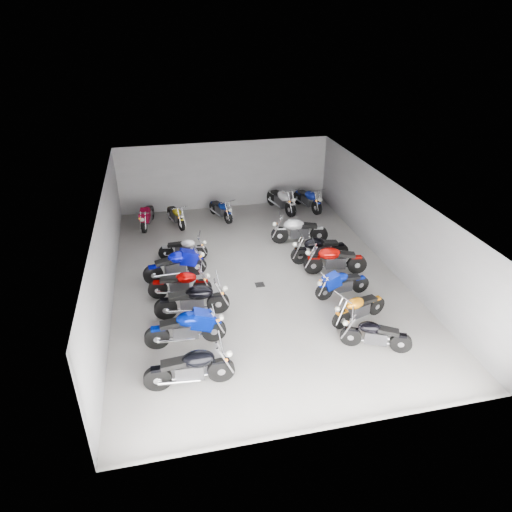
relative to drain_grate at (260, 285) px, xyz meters
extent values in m
plane|color=gray|center=(0.00, 0.50, -0.01)|extent=(14.00, 14.00, 0.00)
cube|color=gray|center=(0.00, 7.50, 1.59)|extent=(10.00, 0.10, 3.20)
cube|color=gray|center=(-5.00, 0.50, 1.59)|extent=(0.10, 14.00, 3.20)
cube|color=gray|center=(5.00, 0.50, 1.59)|extent=(0.10, 14.00, 3.20)
cube|color=black|center=(0.00, 0.50, 3.21)|extent=(10.00, 14.00, 0.04)
cube|color=black|center=(0.00, 0.00, 0.00)|extent=(0.32, 0.32, 0.01)
cylinder|color=black|center=(-2.03, -4.39, 0.35)|extent=(0.71, 0.16, 0.71)
cylinder|color=black|center=(-3.64, -4.35, 0.35)|extent=(0.71, 0.18, 0.71)
cube|color=#2D2D30|center=(-2.83, -4.37, 0.46)|extent=(0.73, 0.35, 0.44)
ellipsoid|color=black|center=(-2.59, -4.38, 0.82)|extent=(0.76, 0.46, 0.40)
cube|color=black|center=(-3.19, -4.36, 0.77)|extent=(0.68, 0.33, 0.20)
cylinder|color=black|center=(-1.99, -2.70, 0.35)|extent=(0.72, 0.15, 0.71)
cylinder|color=black|center=(-3.61, -2.69, 0.35)|extent=(0.72, 0.17, 0.71)
cube|color=#2D2D30|center=(-2.80, -2.70, 0.46)|extent=(0.73, 0.34, 0.45)
ellipsoid|color=#00128C|center=(-2.55, -2.70, 0.82)|extent=(0.76, 0.45, 0.40)
cube|color=black|center=(-3.15, -2.69, 0.77)|extent=(0.68, 0.32, 0.20)
cylinder|color=black|center=(-1.66, -1.35, 0.36)|extent=(0.73, 0.16, 0.72)
cylinder|color=black|center=(-3.30, -1.31, 0.36)|extent=(0.73, 0.19, 0.72)
cube|color=#2D2D30|center=(-2.48, -1.33, 0.47)|extent=(0.74, 0.35, 0.45)
ellipsoid|color=black|center=(-2.23, -1.34, 0.83)|extent=(0.78, 0.47, 0.41)
cube|color=black|center=(-2.84, -1.32, 0.78)|extent=(0.69, 0.33, 0.21)
cylinder|color=black|center=(-2.05, -0.29, 0.32)|extent=(0.66, 0.23, 0.65)
cylinder|color=black|center=(-3.51, -0.07, 0.32)|extent=(0.66, 0.25, 0.65)
cube|color=#2D2D30|center=(-2.78, -0.18, 0.42)|extent=(0.70, 0.40, 0.41)
ellipsoid|color=#8B0101|center=(-2.56, -0.21, 0.74)|extent=(0.74, 0.50, 0.37)
cube|color=black|center=(-3.10, -0.13, 0.70)|extent=(0.65, 0.37, 0.18)
cylinder|color=black|center=(-2.07, 1.21, 0.35)|extent=(0.72, 0.26, 0.70)
cylinder|color=black|center=(-3.64, 0.93, 0.35)|extent=(0.72, 0.29, 0.70)
cube|color=#2D2D30|center=(-2.86, 1.07, 0.45)|extent=(0.76, 0.45, 0.44)
ellipsoid|color=#050998|center=(-2.62, 1.11, 0.81)|extent=(0.81, 0.56, 0.39)
cube|color=black|center=(-3.20, 1.01, 0.76)|extent=(0.71, 0.42, 0.20)
cylinder|color=black|center=(-1.83, 2.39, 0.28)|extent=(0.59, 0.21, 0.58)
cylinder|color=black|center=(-3.12, 2.60, 0.28)|extent=(0.59, 0.23, 0.58)
cube|color=#2D2D30|center=(-2.47, 2.49, 0.37)|extent=(0.62, 0.36, 0.36)
ellipsoid|color=silver|center=(-2.28, 2.46, 0.66)|extent=(0.67, 0.46, 0.33)
cube|color=black|center=(-2.76, 2.54, 0.63)|extent=(0.59, 0.34, 0.16)
cylinder|color=black|center=(1.81, -3.76, 0.30)|extent=(0.61, 0.37, 0.61)
cylinder|color=black|center=(3.06, -4.34, 0.30)|extent=(0.61, 0.39, 0.61)
cube|color=#2D2D30|center=(2.44, -4.05, 0.40)|extent=(0.68, 0.52, 0.38)
ellipsoid|color=black|center=(2.25, -3.96, 0.70)|extent=(0.75, 0.62, 0.34)
cube|color=black|center=(2.71, -4.18, 0.66)|extent=(0.64, 0.49, 0.17)
cylinder|color=black|center=(1.85, -2.94, 0.31)|extent=(0.63, 0.32, 0.62)
cylinder|color=black|center=(3.18, -2.49, 0.31)|extent=(0.64, 0.33, 0.62)
cube|color=#2D2D30|center=(2.51, -2.72, 0.40)|extent=(0.69, 0.48, 0.39)
ellipsoid|color=orange|center=(2.31, -2.78, 0.71)|extent=(0.75, 0.58, 0.35)
cube|color=black|center=(2.81, -2.62, 0.67)|extent=(0.65, 0.45, 0.18)
cylinder|color=black|center=(1.87, -1.36, 0.30)|extent=(0.62, 0.20, 0.61)
cylinder|color=black|center=(3.24, -1.18, 0.30)|extent=(0.62, 0.22, 0.61)
cube|color=#2D2D30|center=(2.56, -1.27, 0.39)|extent=(0.65, 0.37, 0.38)
ellipsoid|color=#051A99|center=(2.35, -1.30, 0.70)|extent=(0.69, 0.46, 0.34)
cube|color=black|center=(2.86, -1.23, 0.66)|extent=(0.61, 0.34, 0.17)
cylinder|color=black|center=(2.08, 0.35, 0.35)|extent=(0.72, 0.27, 0.71)
cylinder|color=black|center=(3.65, 0.06, 0.35)|extent=(0.72, 0.29, 0.71)
cube|color=#2D2D30|center=(2.86, 0.20, 0.46)|extent=(0.77, 0.46, 0.44)
ellipsoid|color=#880503|center=(2.62, 0.25, 0.81)|extent=(0.82, 0.57, 0.40)
cube|color=black|center=(3.21, 0.14, 0.77)|extent=(0.72, 0.43, 0.20)
cylinder|color=black|center=(1.82, 1.16, 0.34)|extent=(0.70, 0.14, 0.70)
cylinder|color=black|center=(3.40, 1.16, 0.34)|extent=(0.70, 0.16, 0.70)
cube|color=#2D2D30|center=(2.61, 1.16, 0.45)|extent=(0.71, 0.33, 0.44)
ellipsoid|color=black|center=(2.37, 1.16, 0.80)|extent=(0.74, 0.44, 0.39)
cube|color=black|center=(2.96, 1.16, 0.76)|extent=(0.66, 0.31, 0.20)
cylinder|color=black|center=(1.53, 3.03, 0.35)|extent=(0.73, 0.27, 0.72)
cylinder|color=black|center=(3.13, 2.73, 0.35)|extent=(0.74, 0.30, 0.72)
cube|color=#2D2D30|center=(2.33, 2.88, 0.47)|extent=(0.78, 0.46, 0.45)
ellipsoid|color=#B6B6BB|center=(2.09, 2.92, 0.82)|extent=(0.83, 0.58, 0.40)
cube|color=black|center=(2.69, 2.81, 0.78)|extent=(0.73, 0.43, 0.20)
cylinder|color=black|center=(-3.93, 5.26, 0.31)|extent=(0.26, 0.65, 0.64)
cylinder|color=black|center=(-3.62, 6.67, 0.31)|extent=(0.28, 0.65, 0.64)
cube|color=#2D2D30|center=(-3.77, 5.96, 0.41)|extent=(0.43, 0.70, 0.40)
ellipsoid|color=#A8072B|center=(-3.82, 5.75, 0.73)|extent=(0.53, 0.75, 0.36)
cube|color=black|center=(-3.70, 6.28, 0.69)|extent=(0.40, 0.65, 0.18)
cylinder|color=black|center=(-2.34, 5.16, 0.30)|extent=(0.29, 0.61, 0.60)
cylinder|color=black|center=(-2.73, 6.47, 0.30)|extent=(0.31, 0.62, 0.60)
cube|color=#2D2D30|center=(-2.54, 5.82, 0.39)|extent=(0.45, 0.67, 0.38)
ellipsoid|color=gold|center=(-2.48, 5.62, 0.69)|extent=(0.54, 0.72, 0.34)
cube|color=black|center=(-2.62, 6.11, 0.65)|extent=(0.42, 0.63, 0.17)
cylinder|color=black|center=(-0.23, 5.44, 0.29)|extent=(0.33, 0.60, 0.60)
cylinder|color=black|center=(-0.72, 6.70, 0.29)|extent=(0.35, 0.61, 0.60)
cube|color=#2D2D30|center=(-0.47, 6.07, 0.39)|extent=(0.48, 0.67, 0.37)
ellipsoid|color=navy|center=(-0.40, 5.87, 0.69)|extent=(0.58, 0.73, 0.34)
cube|color=black|center=(-0.58, 6.34, 0.65)|extent=(0.45, 0.63, 0.17)
cylinder|color=black|center=(2.74, 5.60, 0.36)|extent=(0.36, 0.74, 0.73)
cylinder|color=black|center=(2.25, 7.17, 0.36)|extent=(0.38, 0.74, 0.73)
cube|color=#2D2D30|center=(2.50, 6.39, 0.47)|extent=(0.54, 0.81, 0.45)
ellipsoid|color=#B3B3BA|center=(2.57, 6.15, 0.83)|extent=(0.66, 0.87, 0.41)
cube|color=black|center=(2.39, 6.73, 0.79)|extent=(0.51, 0.75, 0.21)
cylinder|color=black|center=(4.02, 5.56, 0.33)|extent=(0.33, 0.69, 0.68)
cylinder|color=black|center=(3.58, 7.03, 0.33)|extent=(0.35, 0.69, 0.68)
cube|color=#2D2D30|center=(3.80, 6.30, 0.44)|extent=(0.50, 0.75, 0.42)
ellipsoid|color=navy|center=(3.87, 6.08, 0.78)|extent=(0.61, 0.81, 0.38)
cube|color=black|center=(3.70, 6.62, 0.73)|extent=(0.47, 0.70, 0.19)
camera|label=1|loc=(-3.08, -13.32, 8.50)|focal=32.00mm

